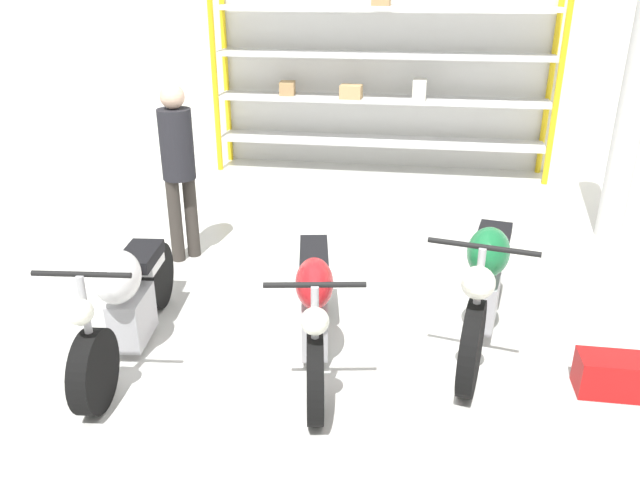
{
  "coord_description": "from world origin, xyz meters",
  "views": [
    {
      "loc": [
        0.69,
        -4.19,
        2.69
      ],
      "look_at": [
        0.0,
        0.4,
        0.7
      ],
      "focal_mm": 35.0,
      "sensor_mm": 36.0,
      "label": 1
    }
  ],
  "objects_px": {
    "motorcycle_green": "(486,282)",
    "toolbox": "(610,375)",
    "person_browsing": "(178,159)",
    "motorcycle_red": "(314,305)",
    "shelving_rack": "(380,77)",
    "motorcycle_white": "(127,300)"
  },
  "relations": [
    {
      "from": "motorcycle_green",
      "to": "toolbox",
      "type": "height_order",
      "value": "motorcycle_green"
    },
    {
      "from": "person_browsing",
      "to": "toolbox",
      "type": "bearing_deg",
      "value": -164.62
    },
    {
      "from": "motorcycle_red",
      "to": "motorcycle_green",
      "type": "xyz_separation_m",
      "value": [
        1.27,
        0.46,
        0.06
      ]
    },
    {
      "from": "shelving_rack",
      "to": "motorcycle_red",
      "type": "height_order",
      "value": "shelving_rack"
    },
    {
      "from": "shelving_rack",
      "to": "motorcycle_white",
      "type": "xyz_separation_m",
      "value": [
        -1.56,
        -5.05,
        -0.93
      ]
    },
    {
      "from": "motorcycle_white",
      "to": "motorcycle_red",
      "type": "distance_m",
      "value": 1.41
    },
    {
      "from": "shelving_rack",
      "to": "motorcycle_white",
      "type": "bearing_deg",
      "value": -107.16
    },
    {
      "from": "shelving_rack",
      "to": "motorcycle_red",
      "type": "xyz_separation_m",
      "value": [
        -0.15,
        -4.94,
        -0.91
      ]
    },
    {
      "from": "motorcycle_white",
      "to": "motorcycle_red",
      "type": "bearing_deg",
      "value": 89.19
    },
    {
      "from": "motorcycle_green",
      "to": "toolbox",
      "type": "distance_m",
      "value": 1.07
    },
    {
      "from": "motorcycle_white",
      "to": "person_browsing",
      "type": "height_order",
      "value": "person_browsing"
    },
    {
      "from": "person_browsing",
      "to": "shelving_rack",
      "type": "bearing_deg",
      "value": -76.84
    },
    {
      "from": "motorcycle_red",
      "to": "person_browsing",
      "type": "bearing_deg",
      "value": -144.37
    },
    {
      "from": "shelving_rack",
      "to": "motorcycle_white",
      "type": "relative_size",
      "value": 2.38
    },
    {
      "from": "motorcycle_red",
      "to": "toolbox",
      "type": "height_order",
      "value": "motorcycle_red"
    },
    {
      "from": "person_browsing",
      "to": "toolbox",
      "type": "height_order",
      "value": "person_browsing"
    },
    {
      "from": "person_browsing",
      "to": "toolbox",
      "type": "xyz_separation_m",
      "value": [
        3.67,
        -1.72,
        -0.9
      ]
    },
    {
      "from": "motorcycle_red",
      "to": "motorcycle_white",
      "type": "bearing_deg",
      "value": -94.69
    },
    {
      "from": "shelving_rack",
      "to": "toolbox",
      "type": "distance_m",
      "value": 5.56
    },
    {
      "from": "motorcycle_green",
      "to": "toolbox",
      "type": "relative_size",
      "value": 4.93
    },
    {
      "from": "motorcycle_white",
      "to": "toolbox",
      "type": "distance_m",
      "value": 3.51
    },
    {
      "from": "shelving_rack",
      "to": "motorcycle_green",
      "type": "distance_m",
      "value": 4.69
    }
  ]
}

